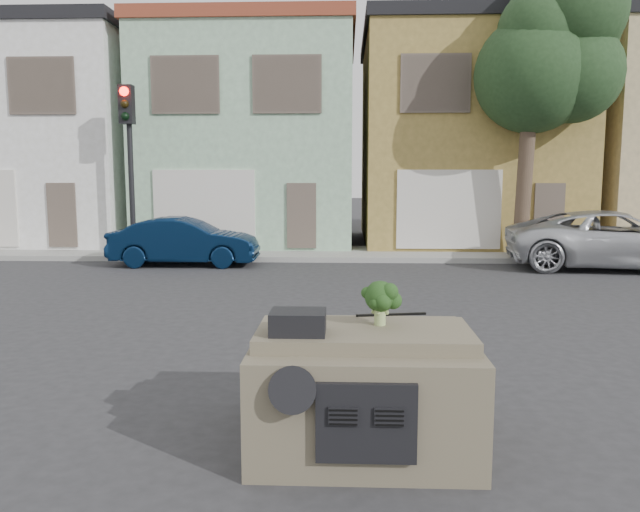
# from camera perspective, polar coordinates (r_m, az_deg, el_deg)

# --- Properties ---
(ground_plane) EXTENTS (120.00, 120.00, 0.00)m
(ground_plane) POSITION_cam_1_polar(r_m,az_deg,el_deg) (8.98, 3.42, -8.69)
(ground_plane) COLOR #303033
(ground_plane) RESTS_ON ground
(sidewalk) EXTENTS (40.00, 3.00, 0.15)m
(sidewalk) POSITION_cam_1_polar(r_m,az_deg,el_deg) (19.28, 2.88, 0.21)
(sidewalk) COLOR gray
(sidewalk) RESTS_ON ground
(townhouse_white) EXTENTS (7.20, 8.20, 7.55)m
(townhouse_white) POSITION_cam_1_polar(r_m,az_deg,el_deg) (25.57, -23.01, 9.72)
(townhouse_white) COLOR white
(townhouse_white) RESTS_ON ground
(townhouse_mint) EXTENTS (7.20, 8.20, 7.55)m
(townhouse_mint) POSITION_cam_1_polar(r_m,az_deg,el_deg) (23.40, -5.88, 10.53)
(townhouse_mint) COLOR #96BD9B
(townhouse_mint) RESTS_ON ground
(townhouse_tan) EXTENTS (7.20, 8.20, 7.55)m
(townhouse_tan) POSITION_cam_1_polar(r_m,az_deg,el_deg) (23.54, 12.81, 10.37)
(townhouse_tan) COLOR olive
(townhouse_tan) RESTS_ON ground
(navy_sedan) EXTENTS (4.05, 1.48, 1.33)m
(navy_sedan) POSITION_cam_1_polar(r_m,az_deg,el_deg) (17.71, -12.21, -0.84)
(navy_sedan) COLOR #081B36
(navy_sedan) RESTS_ON ground
(silver_pickup) EXTENTS (5.85, 3.23, 1.55)m
(silver_pickup) POSITION_cam_1_polar(r_m,az_deg,el_deg) (18.41, 25.26, -1.07)
(silver_pickup) COLOR silver
(silver_pickup) RESTS_ON ground
(traffic_signal) EXTENTS (0.40, 0.40, 5.10)m
(traffic_signal) POSITION_cam_1_polar(r_m,az_deg,el_deg) (19.20, -16.99, 7.28)
(traffic_signal) COLOR black
(traffic_signal) RESTS_ON ground
(tree_near) EXTENTS (4.40, 4.00, 8.50)m
(tree_near) POSITION_cam_1_polar(r_m,az_deg,el_deg) (19.22, 18.43, 12.30)
(tree_near) COLOR #213B1D
(tree_near) RESTS_ON ground
(car_dashboard) EXTENTS (2.00, 1.80, 1.12)m
(car_dashboard) POSITION_cam_1_polar(r_m,az_deg,el_deg) (5.95, 3.96, -11.51)
(car_dashboard) COLOR #665D49
(car_dashboard) RESTS_ON ground
(instrument_hump) EXTENTS (0.48, 0.38, 0.20)m
(instrument_hump) POSITION_cam_1_polar(r_m,az_deg,el_deg) (5.45, -2.02, -6.07)
(instrument_hump) COLOR black
(instrument_hump) RESTS_ON car_dashboard
(wiper_arm) EXTENTS (0.69, 0.15, 0.02)m
(wiper_arm) POSITION_cam_1_polar(r_m,az_deg,el_deg) (6.18, 6.52, -5.34)
(wiper_arm) COLOR black
(wiper_arm) RESTS_ON car_dashboard
(broccoli) EXTENTS (0.48, 0.48, 0.42)m
(broccoli) POSITION_cam_1_polar(r_m,az_deg,el_deg) (5.74, 5.52, -4.26)
(broccoli) COLOR #1A3613
(broccoli) RESTS_ON car_dashboard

